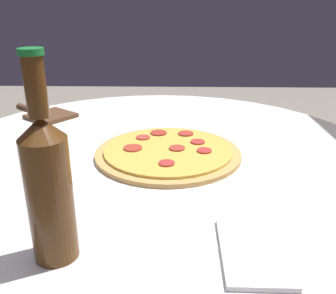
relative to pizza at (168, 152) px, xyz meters
The scene contains 5 objects.
table 0.16m from the pizza, 133.04° to the right, with size 1.09×1.09×0.74m.
pizza is the anchor object (origin of this frame).
beer_bottle 0.41m from the pizza, 21.89° to the right, with size 0.06×0.06×0.28m.
pizza_paddle 0.48m from the pizza, 127.62° to the right, with size 0.20×0.23×0.02m.
napkin 0.38m from the pizza, 20.01° to the left, with size 0.15×0.09×0.01m.
Camera 1 is at (0.82, 0.05, 1.07)m, focal length 40.00 mm.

